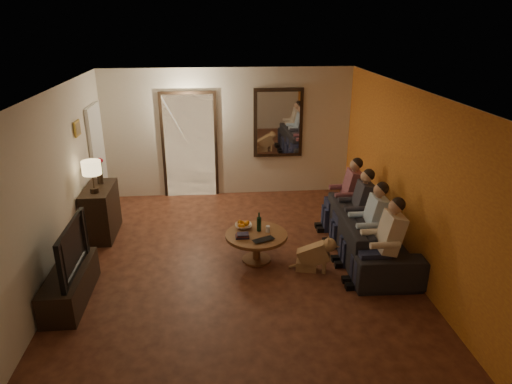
{
  "coord_description": "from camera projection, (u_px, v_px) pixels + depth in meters",
  "views": [
    {
      "loc": [
        -0.29,
        -6.06,
        3.52
      ],
      "look_at": [
        0.3,
        0.3,
        1.05
      ],
      "focal_mm": 32.0,
      "sensor_mm": 36.0,
      "label": 1
    }
  ],
  "objects": [
    {
      "name": "ceiling",
      "position": [
        235.0,
        91.0,
        5.99
      ],
      "size": [
        5.0,
        6.0,
        0.01
      ],
      "primitive_type": "cube",
      "color": "white",
      "rests_on": "back_wall"
    },
    {
      "name": "sofa",
      "position": [
        369.0,
        233.0,
        7.13
      ],
      "size": [
        2.44,
        1.03,
        0.7
      ],
      "primitive_type": "imported",
      "rotation": [
        0.0,
        0.0,
        1.53
      ],
      "color": "black",
      "rests_on": "floor"
    },
    {
      "name": "wine_bottle",
      "position": [
        259.0,
        222.0,
        6.92
      ],
      "size": [
        0.07,
        0.07,
        0.31
      ],
      "primitive_type": null,
      "color": "black",
      "rests_on": "coffee_table"
    },
    {
      "name": "dog",
      "position": [
        314.0,
        254.0,
        6.66
      ],
      "size": [
        0.6,
        0.37,
        0.56
      ],
      "primitive_type": null,
      "rotation": [
        0.0,
        0.0,
        -0.24
      ],
      "color": "#A9724E",
      "rests_on": "floor"
    },
    {
      "name": "person_a",
      "position": [
        385.0,
        246.0,
        6.2
      ],
      "size": [
        0.6,
        0.4,
        1.2
      ],
      "primitive_type": null,
      "color": "tan",
      "rests_on": "sofa"
    },
    {
      "name": "person_d",
      "position": [
        348.0,
        197.0,
        7.87
      ],
      "size": [
        0.6,
        0.4,
        1.2
      ],
      "primitive_type": null,
      "color": "tan",
      "rests_on": "sofa"
    },
    {
      "name": "person_b",
      "position": [
        370.0,
        227.0,
        6.76
      ],
      "size": [
        0.6,
        0.4,
        1.2
      ],
      "primitive_type": null,
      "color": "tan",
      "rests_on": "sofa"
    },
    {
      "name": "mirror_frame",
      "position": [
        278.0,
        123.0,
        9.22
      ],
      "size": [
        1.0,
        0.05,
        1.4
      ],
      "primitive_type": "cube",
      "color": "black",
      "rests_on": "back_wall"
    },
    {
      "name": "kitchen_doorway",
      "position": [
        190.0,
        146.0,
        9.25
      ],
      "size": [
        1.0,
        0.06,
        2.1
      ],
      "primitive_type": "cube",
      "color": "#FFE0A5",
      "rests_on": "floor"
    },
    {
      "name": "orange_accent",
      "position": [
        407.0,
        178.0,
        6.67
      ],
      "size": [
        0.01,
        6.0,
        2.6
      ],
      "primitive_type": "cube",
      "color": "#BC5620",
      "rests_on": "right_wall"
    },
    {
      "name": "person_c",
      "position": [
        358.0,
        211.0,
        7.31
      ],
      "size": [
        0.6,
        0.4,
        1.2
      ],
      "primitive_type": null,
      "color": "tan",
      "rests_on": "sofa"
    },
    {
      "name": "white_door",
      "position": [
        99.0,
        160.0,
        8.48
      ],
      "size": [
        0.06,
        0.85,
        2.04
      ],
      "primitive_type": "cube",
      "color": "white",
      "rests_on": "floor"
    },
    {
      "name": "left_wall",
      "position": [
        55.0,
        190.0,
        6.24
      ],
      "size": [
        0.02,
        6.0,
        2.6
      ],
      "primitive_type": "cube",
      "color": "beige",
      "rests_on": "floor"
    },
    {
      "name": "framed_art",
      "position": [
        77.0,
        128.0,
        7.25
      ],
      "size": [
        0.03,
        0.28,
        0.24
      ],
      "primitive_type": "cube",
      "color": "#B28C33",
      "rests_on": "left_wall"
    },
    {
      "name": "wine_glass",
      "position": [
        268.0,
        229.0,
        6.93
      ],
      "size": [
        0.06,
        0.06,
        0.1
      ],
      "primitive_type": "cylinder",
      "color": "silver",
      "rests_on": "coffee_table"
    },
    {
      "name": "art_canvas",
      "position": [
        78.0,
        128.0,
        7.25
      ],
      "size": [
        0.01,
        0.22,
        0.18
      ],
      "primitive_type": "cube",
      "color": "brown",
      "rests_on": "left_wall"
    },
    {
      "name": "back_wall",
      "position": [
        229.0,
        133.0,
        9.24
      ],
      "size": [
        5.0,
        0.02,
        2.6
      ],
      "primitive_type": "cube",
      "color": "beige",
      "rests_on": "floor"
    },
    {
      "name": "front_wall",
      "position": [
        257.0,
        311.0,
        3.67
      ],
      "size": [
        5.0,
        0.02,
        2.6
      ],
      "primitive_type": "cube",
      "color": "beige",
      "rests_on": "floor"
    },
    {
      "name": "table_lamp",
      "position": [
        93.0,
        177.0,
        7.25
      ],
      "size": [
        0.3,
        0.3,
        0.54
      ],
      "primitive_type": null,
      "color": "beige",
      "rests_on": "dresser"
    },
    {
      "name": "oranges",
      "position": [
        243.0,
        222.0,
        7.03
      ],
      "size": [
        0.2,
        0.2,
        0.08
      ],
      "primitive_type": null,
      "color": "orange",
      "rests_on": "bowl"
    },
    {
      "name": "tv_stand",
      "position": [
        70.0,
        285.0,
        5.99
      ],
      "size": [
        0.45,
        1.3,
        0.43
      ],
      "primitive_type": "cube",
      "color": "black",
      "rests_on": "floor"
    },
    {
      "name": "mirror_glass",
      "position": [
        278.0,
        123.0,
        9.19
      ],
      "size": [
        0.86,
        0.02,
        1.26
      ],
      "primitive_type": "cube",
      "color": "white",
      "rests_on": "back_wall"
    },
    {
      "name": "tv",
      "position": [
        64.0,
        249.0,
        5.79
      ],
      "size": [
        1.14,
        0.15,
        0.66
      ],
      "primitive_type": "imported",
      "rotation": [
        0.0,
        0.0,
        1.57
      ],
      "color": "black",
      "rests_on": "tv_stand"
    },
    {
      "name": "bowl",
      "position": [
        243.0,
        226.0,
        7.06
      ],
      "size": [
        0.26,
        0.26,
        0.06
      ],
      "primitive_type": "imported",
      "color": "white",
      "rests_on": "coffee_table"
    },
    {
      "name": "door_trim",
      "position": [
        190.0,
        147.0,
        9.24
      ],
      "size": [
        1.12,
        0.04,
        2.22
      ],
      "primitive_type": "cube",
      "color": "black",
      "rests_on": "floor"
    },
    {
      "name": "floor",
      "position": [
        238.0,
        264.0,
        6.93
      ],
      "size": [
        5.0,
        6.0,
        0.01
      ],
      "primitive_type": "cube",
      "color": "#3B1910",
      "rests_on": "ground"
    },
    {
      "name": "dresser",
      "position": [
        101.0,
        212.0,
        7.71
      ],
      "size": [
        0.45,
        0.97,
        0.86
      ],
      "primitive_type": "cube",
      "color": "black",
      "rests_on": "floor"
    },
    {
      "name": "flower_vase",
      "position": [
        99.0,
        171.0,
        7.68
      ],
      "size": [
        0.14,
        0.14,
        0.44
      ],
      "primitive_type": null,
      "color": "red",
      "rests_on": "dresser"
    },
    {
      "name": "book_stack",
      "position": [
        242.0,
        235.0,
        6.76
      ],
      "size": [
        0.2,
        0.15,
        0.07
      ],
      "primitive_type": null,
      "color": "black",
      "rests_on": "coffee_table"
    },
    {
      "name": "fridge_glimpse",
      "position": [
        203.0,
        153.0,
        9.33
      ],
      "size": [
        0.45,
        0.03,
        1.7
      ],
      "primitive_type": "cube",
      "color": "silver",
      "rests_on": "floor"
    },
    {
      "name": "coffee_table",
      "position": [
        256.0,
        247.0,
        6.96
      ],
      "size": [
        0.96,
        0.96,
        0.45
      ],
      "primitive_type": "cylinder",
      "rotation": [
        0.0,
        0.0,
        0.02
      ],
      "color": "brown",
      "rests_on": "floor"
    },
    {
      "name": "right_wall",
      "position": [
        407.0,
        178.0,
        6.67
      ],
      "size": [
        0.02,
        6.0,
        2.6
      ],
      "primitive_type": "cube",
      "color": "beige",
      "rests_on": "floor"
    },
    {
      "name": "laptop",
      "position": [
        265.0,
        241.0,
        6.63
      ],
      "size": [
        0.39,
        0.33,
        0.03
      ],
      "primitive_type": "imported",
      "rotation": [
        0.0,
        0.0,
        0.42
      ],
      "color": "black",
      "rests_on": "coffee_table"
    }
  ]
}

